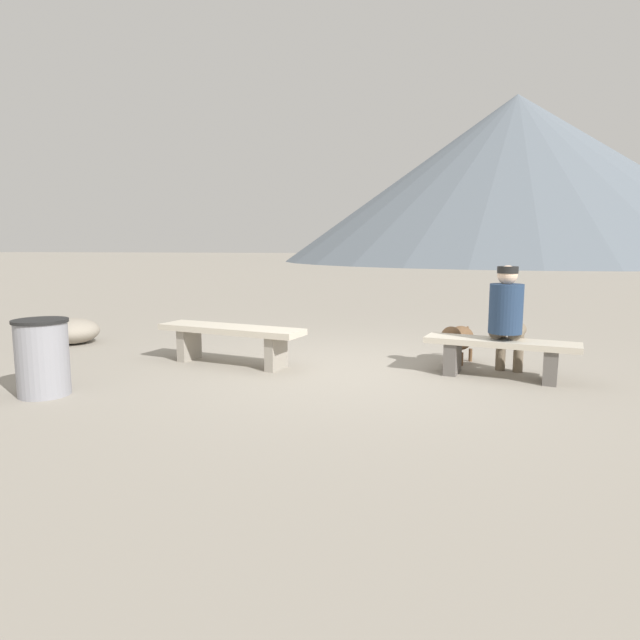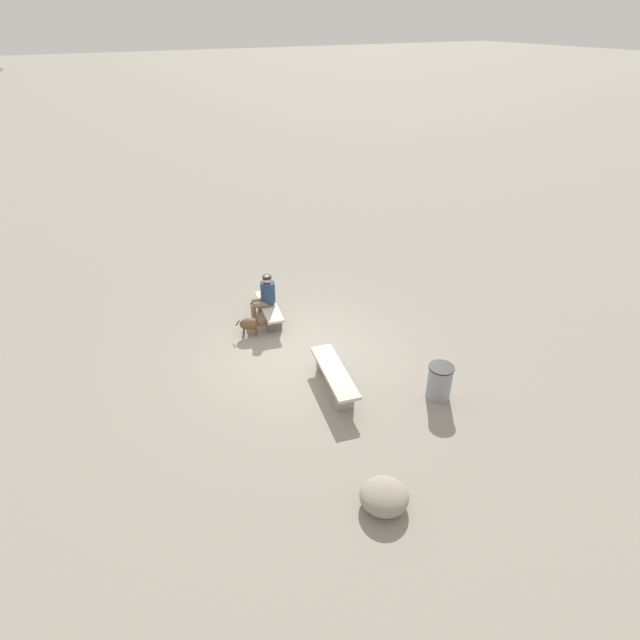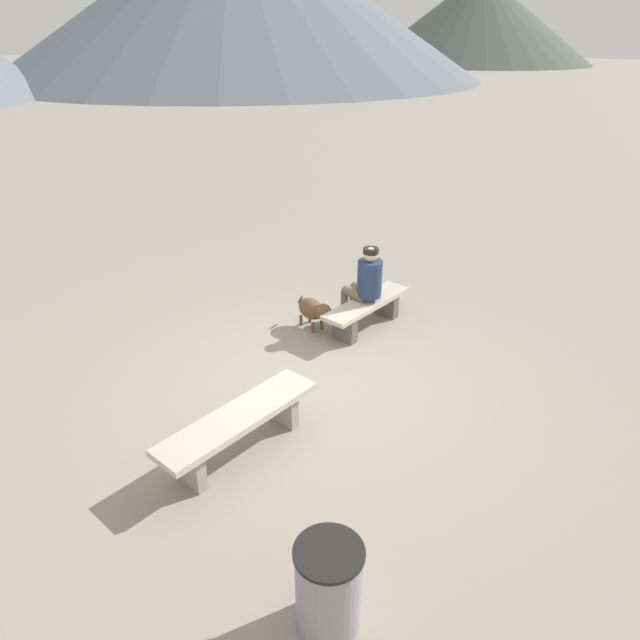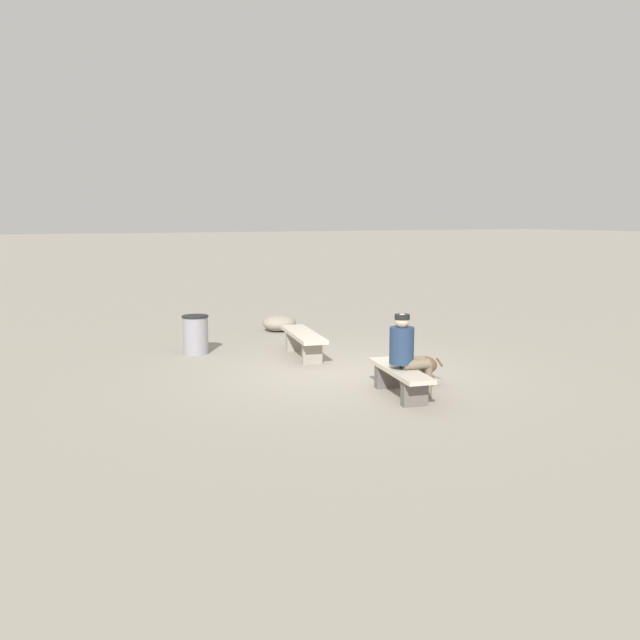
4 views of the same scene
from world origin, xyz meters
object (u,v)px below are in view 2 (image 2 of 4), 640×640
object	(u,v)px
seated_person	(265,295)
trash_bin	(439,382)
dog	(252,323)
bench_left	(334,375)
boulder	(384,496)
bench_right	(269,310)

from	to	relation	value
seated_person	trash_bin	bearing A→B (deg)	-142.69
seated_person	dog	bearing A→B (deg)	145.74
bench_left	dog	xyz separation A→B (m)	(2.68, 0.73, -0.03)
bench_left	boulder	bearing A→B (deg)	176.58
bench_left	dog	distance (m)	2.78
bench_right	boulder	bearing A→B (deg)	-175.20
bench_right	dog	size ratio (longest dim) A/B	2.39
boulder	dog	bearing A→B (deg)	0.13
seated_person	bench_right	bearing A→B (deg)	-115.83
bench_left	dog	bearing A→B (deg)	25.87
bench_left	bench_right	world-z (taller)	bench_left
seated_person	boulder	bearing A→B (deg)	-171.21
dog	trash_bin	size ratio (longest dim) A/B	0.94
bench_right	trash_bin	world-z (taller)	trash_bin
bench_left	bench_right	xyz separation A→B (m)	(3.13, 0.10, -0.06)
bench_left	boulder	world-z (taller)	bench_left
bench_left	boulder	size ratio (longest dim) A/B	2.47
bench_right	seated_person	bearing A→B (deg)	60.83
seated_person	dog	distance (m)	0.85
bench_left	seated_person	world-z (taller)	seated_person
seated_person	bench_left	bearing A→B (deg)	-163.03
trash_bin	boulder	bearing A→B (deg)	124.30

